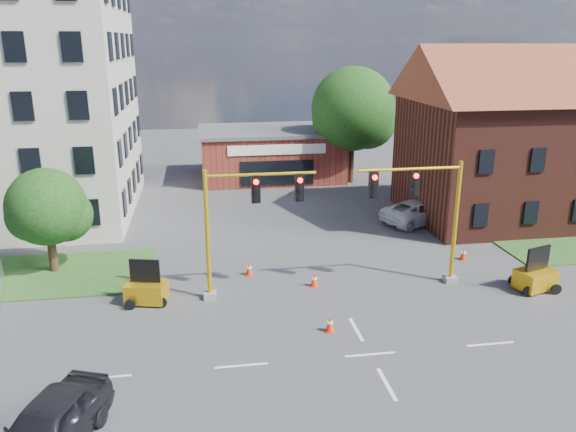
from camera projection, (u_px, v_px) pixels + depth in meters
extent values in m
plane|color=#48484B|center=(370.00, 354.00, 21.73)|extent=(120.00, 120.00, 0.00)
cube|color=maroon|center=(271.00, 155.00, 49.40)|extent=(12.00, 8.00, 4.00)
cube|color=#515153|center=(271.00, 130.00, 48.76)|extent=(12.40, 8.40, 0.30)
cube|color=white|center=(277.00, 150.00, 45.23)|extent=(8.00, 0.10, 0.80)
cube|color=black|center=(277.00, 173.00, 45.80)|extent=(6.00, 0.10, 2.00)
cube|color=#532219|center=(558.00, 157.00, 38.30)|extent=(20.00, 10.00, 8.00)
cylinder|color=#3B2815|center=(351.00, 157.00, 47.48)|extent=(0.44, 0.44, 4.42)
sphere|color=#133C12|center=(353.00, 109.00, 46.28)|extent=(6.94, 6.94, 6.94)
sphere|color=#133C12|center=(368.00, 120.00, 47.07)|extent=(4.86, 4.86, 4.86)
cylinder|color=#3B2815|center=(52.00, 249.00, 29.16)|extent=(0.44, 0.44, 2.52)
sphere|color=#133C12|center=(46.00, 207.00, 28.47)|extent=(3.98, 3.98, 3.98)
sphere|color=#133C12|center=(65.00, 215.00, 29.04)|extent=(2.78, 2.78, 2.78)
cube|color=gray|center=(210.00, 295.00, 26.44)|extent=(0.60, 0.60, 0.30)
cylinder|color=gold|center=(207.00, 236.00, 25.56)|extent=(0.20, 0.20, 6.20)
cylinder|color=gold|center=(261.00, 174.00, 25.10)|extent=(5.00, 0.14, 0.14)
cube|color=black|center=(256.00, 190.00, 25.27)|extent=(0.40, 0.32, 1.20)
cube|color=black|center=(299.00, 188.00, 25.57)|extent=(0.40, 0.32, 1.20)
sphere|color=#FF0C07|center=(256.00, 182.00, 24.98)|extent=(0.24, 0.24, 0.24)
cube|color=gray|center=(450.00, 279.00, 28.24)|extent=(0.60, 0.60, 0.30)
cylinder|color=gold|center=(455.00, 223.00, 27.35)|extent=(0.20, 0.20, 6.20)
cylinder|color=gold|center=(410.00, 169.00, 26.14)|extent=(5.00, 0.14, 0.14)
cube|color=black|center=(414.00, 183.00, 26.39)|extent=(0.40, 0.32, 1.20)
cube|color=black|center=(373.00, 185.00, 26.09)|extent=(0.40, 0.32, 1.20)
sphere|color=#FF0C07|center=(416.00, 176.00, 26.10)|extent=(0.24, 0.24, 0.24)
cube|color=gold|center=(146.00, 292.00, 25.88)|extent=(2.03, 1.59, 0.90)
cube|color=black|center=(145.00, 271.00, 25.57)|extent=(1.38, 0.45, 1.10)
cube|color=gold|center=(535.00, 279.00, 27.24)|extent=(2.14, 1.75, 0.93)
cube|color=black|center=(538.00, 258.00, 26.92)|extent=(1.41, 0.56, 1.13)
cube|color=#FD350D|center=(330.00, 331.00, 23.44)|extent=(0.38, 0.38, 0.04)
cone|color=#FD350D|center=(330.00, 324.00, 23.34)|extent=(0.40, 0.40, 0.70)
cylinder|color=white|center=(330.00, 322.00, 23.32)|extent=(0.27, 0.27, 0.09)
cube|color=#FD350D|center=(249.00, 275.00, 29.07)|extent=(0.38, 0.38, 0.04)
cone|color=#FD350D|center=(249.00, 269.00, 28.97)|extent=(0.40, 0.40, 0.70)
cylinder|color=white|center=(249.00, 268.00, 28.95)|extent=(0.27, 0.27, 0.09)
cube|color=#FD350D|center=(314.00, 286.00, 27.76)|extent=(0.38, 0.38, 0.04)
cone|color=#FD350D|center=(314.00, 280.00, 27.66)|extent=(0.40, 0.40, 0.70)
cylinder|color=white|center=(314.00, 278.00, 27.64)|extent=(0.27, 0.27, 0.09)
cube|color=#FD350D|center=(463.00, 259.00, 31.13)|extent=(0.38, 0.38, 0.04)
cone|color=#FD350D|center=(464.00, 254.00, 31.03)|extent=(0.40, 0.40, 0.70)
cylinder|color=white|center=(464.00, 253.00, 31.01)|extent=(0.27, 0.27, 0.09)
imported|color=white|center=(420.00, 212.00, 37.25)|extent=(6.01, 4.38, 1.52)
imported|color=black|center=(48.00, 427.00, 16.38)|extent=(3.56, 5.29, 1.67)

